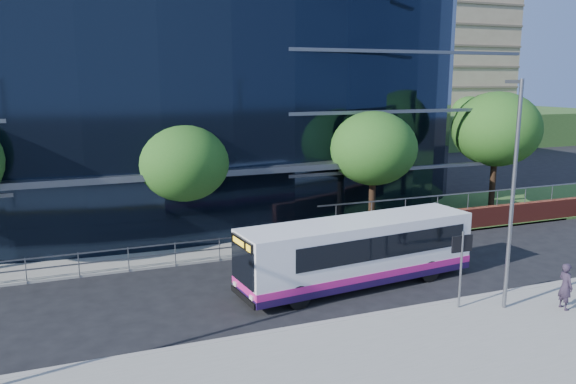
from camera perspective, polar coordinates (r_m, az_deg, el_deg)
name	(u,v)px	position (r m, az deg, el deg)	size (l,w,h in m)	color
ground	(325,313)	(20.37, 3.77, -12.16)	(200.00, 200.00, 0.00)	black
pavement_near	(403,380)	(16.43, 11.59, -18.20)	(80.00, 8.00, 0.15)	gray
kerb	(338,322)	(19.52, 5.05, -13.02)	(80.00, 0.25, 0.16)	gray
yellow_line_outer	(335,322)	(19.71, 4.78, -12.99)	(80.00, 0.08, 0.01)	gold
yellow_line_inner	(333,320)	(19.83, 4.59, -12.83)	(80.00, 0.08, 0.01)	gold
far_forecourt	(121,246)	(29.08, -16.64, -5.24)	(50.00, 8.00, 0.10)	gray
grass_verge	(574,199)	(43.21, 27.02, -0.65)	(36.00, 8.00, 0.12)	#2D511E
glass_office	(131,81)	(37.93, -15.62, 10.76)	(44.00, 23.10, 16.00)	black
retaining_wall	(576,207)	(37.76, 27.20, -1.39)	(34.00, 0.40, 2.11)	maroon
guard_railings	(78,259)	(24.96, -20.52, -6.39)	(24.00, 0.05, 1.10)	slate
apartment_block	(358,59)	(84.26, 7.14, 13.30)	(60.00, 42.00, 30.00)	#2D511E
street_sign	(462,253)	(20.64, 17.22, -5.98)	(0.85, 0.09, 2.80)	slate
tree_far_b	(184,163)	(27.13, -10.54, 2.88)	(4.29, 4.29, 6.05)	black
tree_far_c	(374,148)	(30.13, 8.69, 4.40)	(4.62, 4.62, 6.51)	black
tree_far_d	(496,129)	(36.16, 20.42, 6.00)	(5.28, 5.28, 7.44)	black
tree_dist_e	(367,111)	(65.37, 8.02, 8.10)	(4.62, 4.62, 6.51)	black
tree_dist_f	(469,111)	(76.08, 17.93, 7.87)	(4.29, 4.29, 6.05)	black
streetlight_east	(513,189)	(20.65, 21.87, 0.27)	(0.15, 0.77, 8.00)	slate
city_bus	(359,251)	(22.63, 7.27, -5.96)	(10.08, 3.27, 2.68)	white
pedestrian	(565,286)	(22.25, 26.35, -8.57)	(0.61, 0.40, 1.67)	#2B2132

